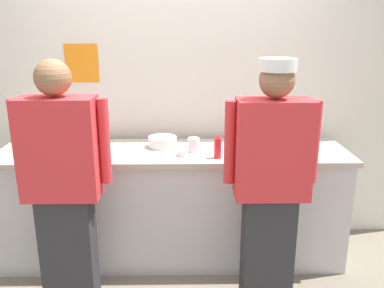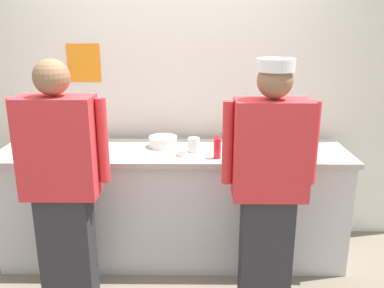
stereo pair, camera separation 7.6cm
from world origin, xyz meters
name	(u,v)px [view 1 (the left image)]	position (x,y,z in m)	size (l,w,h in m)	color
ground_plane	(173,279)	(0.00, 0.00, 0.00)	(9.00, 9.00, 0.00)	slate
wall_back	(174,76)	(0.00, 0.81, 1.44)	(4.27, 0.11, 2.89)	silver
prep_counter	(174,204)	(0.00, 0.35, 0.46)	(2.72, 0.66, 0.92)	silver
chef_near_left	(63,185)	(-0.68, -0.27, 0.89)	(0.61, 0.24, 1.67)	#2D2D33
chef_center	(271,182)	(0.65, -0.26, 0.89)	(0.61, 0.24, 1.67)	#2D2D33
plate_stack_front	(163,142)	(-0.09, 0.44, 0.96)	(0.22, 0.22, 0.08)	white
plate_stack_rear	(44,148)	(-0.98, 0.29, 0.96)	(0.23, 0.23, 0.08)	white
mixing_bowl_steel	(259,144)	(0.66, 0.27, 0.99)	(0.33, 0.33, 0.14)	#B7BABF
sheet_tray	(61,149)	(-0.87, 0.36, 0.93)	(0.53, 0.32, 0.02)	#B7BABF
squeeze_bottle_primary	(218,146)	(0.33, 0.15, 1.01)	(0.05, 0.05, 0.18)	red
squeeze_bottle_secondary	(25,135)	(-1.18, 0.46, 1.02)	(0.06, 0.06, 0.20)	#E5E066
ramekin_red_sauce	(294,150)	(0.93, 0.29, 0.94)	(0.10, 0.10, 0.04)	white
ramekin_green_sauce	(182,152)	(0.08, 0.21, 0.95)	(0.08, 0.08, 0.04)	white
deli_cup	(194,145)	(0.16, 0.31, 0.98)	(0.09, 0.09, 0.11)	white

